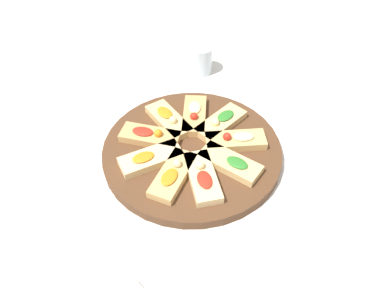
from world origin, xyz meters
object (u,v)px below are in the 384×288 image
plate_left (368,155)px  water_glass (200,59)px  napkin_stack (142,72)px  serving_board (192,150)px

plate_left → water_glass: bearing=-48.9°
plate_left → napkin_stack: 0.70m
plate_left → napkin_stack: size_ratio=1.44×
serving_board → water_glass: size_ratio=5.05×
serving_board → plate_left: 0.43m
plate_left → napkin_stack: plate_left is taller
serving_board → plate_left: bearing=172.4°
plate_left → serving_board: bearing=-7.6°
serving_board → napkin_stack: size_ratio=3.09×
serving_board → water_glass: (-0.06, -0.36, 0.03)m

